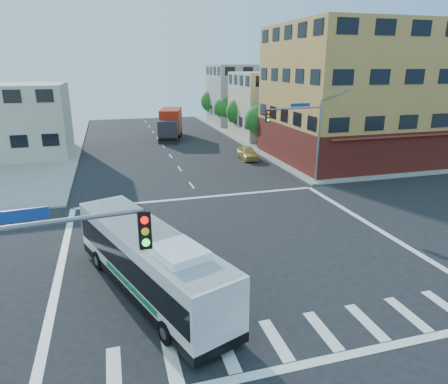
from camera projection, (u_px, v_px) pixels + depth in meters
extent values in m
plane|color=black|center=(237.00, 248.00, 22.83)|extent=(120.00, 120.00, 0.00)
cube|color=gray|center=(378.00, 129.00, 64.01)|extent=(50.00, 50.00, 0.15)
cube|color=#B58E41|center=(362.00, 94.00, 42.86)|extent=(18.00, 15.00, 14.00)
cube|color=#501612|center=(358.00, 140.00, 44.39)|extent=(18.09, 15.08, 4.00)
cube|color=maroon|center=(403.00, 136.00, 37.40)|extent=(16.00, 1.60, 0.51)
cube|color=#C6B797|center=(278.00, 105.00, 57.03)|extent=(12.00, 10.00, 9.00)
cube|color=#9B9C96|center=(246.00, 94.00, 69.69)|extent=(12.00, 10.00, 10.00)
cube|color=#BCB69C|center=(11.00, 121.00, 44.62)|extent=(12.00, 10.00, 8.00)
cylinder|color=gray|center=(318.00, 144.00, 34.48)|extent=(0.18, 0.18, 7.00)
cylinder|color=gray|center=(295.00, 108.00, 32.64)|extent=(5.01, 0.62, 0.12)
cube|color=black|center=(268.00, 116.00, 31.91)|extent=(0.32, 0.30, 1.00)
sphere|color=#FF0C0C|center=(268.00, 112.00, 31.67)|extent=(0.20, 0.20, 0.20)
sphere|color=yellow|center=(268.00, 116.00, 31.76)|extent=(0.20, 0.20, 0.20)
sphere|color=#19FF33|center=(268.00, 120.00, 31.85)|extent=(0.20, 0.20, 0.20)
cube|color=navy|center=(301.00, 105.00, 32.74)|extent=(1.80, 0.22, 0.28)
cube|color=gray|center=(347.00, 89.00, 33.98)|extent=(0.50, 0.22, 0.14)
cylinder|color=gray|center=(32.00, 225.00, 8.98)|extent=(5.01, 0.62, 0.12)
cube|color=black|center=(145.00, 229.00, 10.02)|extent=(0.32, 0.30, 1.00)
sphere|color=#FF0C0C|center=(145.00, 220.00, 9.77)|extent=(0.20, 0.20, 0.20)
sphere|color=yellow|center=(145.00, 232.00, 9.86)|extent=(0.20, 0.20, 0.20)
sphere|color=#19FF33|center=(146.00, 243.00, 9.95)|extent=(0.20, 0.20, 0.20)
cube|color=navy|center=(5.00, 217.00, 8.73)|extent=(1.80, 0.22, 0.28)
cylinder|color=#3B2415|center=(258.00, 138.00, 51.26)|extent=(0.28, 0.28, 1.92)
sphere|color=#19591C|center=(259.00, 119.00, 50.52)|extent=(3.60, 3.60, 3.60)
sphere|color=#19591C|center=(263.00, 112.00, 50.08)|extent=(2.52, 2.52, 2.52)
cylinder|color=#3B2415|center=(239.00, 129.00, 58.57)|extent=(0.28, 0.28, 1.99)
sphere|color=#19591C|center=(239.00, 111.00, 57.80)|extent=(3.80, 3.80, 3.80)
sphere|color=#19591C|center=(242.00, 105.00, 57.34)|extent=(2.66, 2.66, 2.66)
cylinder|color=#3B2415|center=(224.00, 122.00, 65.91)|extent=(0.28, 0.28, 1.89)
sphere|color=#19591C|center=(224.00, 108.00, 65.21)|extent=(3.40, 3.40, 3.40)
sphere|color=#19591C|center=(227.00, 103.00, 64.78)|extent=(2.38, 2.38, 2.38)
cylinder|color=#3B2415|center=(212.00, 116.00, 73.21)|extent=(0.28, 0.28, 2.03)
sphere|color=#19591C|center=(212.00, 101.00, 72.41)|extent=(4.00, 4.00, 4.00)
sphere|color=#19591C|center=(214.00, 96.00, 71.94)|extent=(2.80, 2.80, 2.80)
cube|color=black|center=(150.00, 282.00, 18.28)|extent=(6.19, 11.38, 0.42)
cube|color=white|center=(149.00, 260.00, 17.93)|extent=(6.17, 11.36, 2.67)
cube|color=black|center=(148.00, 256.00, 17.88)|extent=(6.10, 11.06, 1.17)
cube|color=black|center=(104.00, 221.00, 22.16)|extent=(2.08, 0.82, 1.26)
cube|color=#E5590C|center=(102.00, 205.00, 21.90)|extent=(1.69, 0.67, 0.26)
cube|color=white|center=(147.00, 234.00, 17.54)|extent=(6.05, 11.13, 0.11)
cube|color=white|center=(179.00, 252.00, 15.32)|extent=(2.29, 2.51, 0.34)
cube|color=#0D7243|center=(129.00, 286.00, 17.09)|extent=(1.82, 4.83, 0.26)
cube|color=#0D7243|center=(178.00, 270.00, 18.46)|extent=(1.82, 4.83, 0.26)
cylinder|color=black|center=(99.00, 260.00, 20.40)|extent=(0.60, 1.01, 0.97)
cylinder|color=#99999E|center=(96.00, 261.00, 20.33)|extent=(0.21, 0.47, 0.49)
cylinder|color=black|center=(139.00, 249.00, 21.67)|extent=(0.60, 1.01, 0.97)
cylinder|color=#99999E|center=(141.00, 248.00, 21.75)|extent=(0.21, 0.47, 0.49)
cylinder|color=black|center=(166.00, 333.00, 14.90)|extent=(0.60, 1.01, 0.97)
cylinder|color=#99999E|center=(163.00, 334.00, 14.82)|extent=(0.21, 0.47, 0.49)
cylinder|color=black|center=(215.00, 311.00, 16.16)|extent=(0.60, 1.01, 0.97)
cylinder|color=#99999E|center=(218.00, 310.00, 16.24)|extent=(0.21, 0.47, 0.49)
cube|color=#26262A|center=(168.00, 132.00, 53.36)|extent=(3.08, 3.00, 2.89)
cube|color=black|center=(167.00, 130.00, 52.22)|extent=(2.29, 0.66, 1.11)
cube|color=red|center=(171.00, 121.00, 57.11)|extent=(4.11, 6.69, 3.34)
cube|color=black|center=(171.00, 134.00, 56.36)|extent=(4.55, 9.23, 0.33)
cylinder|color=black|center=(160.00, 138.00, 53.81)|extent=(0.57, 1.15, 1.11)
cylinder|color=black|center=(178.00, 138.00, 53.87)|extent=(0.57, 1.15, 1.11)
cylinder|color=black|center=(163.00, 134.00, 56.88)|extent=(0.57, 1.15, 1.11)
cylinder|color=black|center=(179.00, 134.00, 56.94)|extent=(0.57, 1.15, 1.11)
cylinder|color=black|center=(165.00, 131.00, 59.52)|extent=(0.57, 1.15, 1.11)
cylinder|color=black|center=(181.00, 131.00, 59.59)|extent=(0.57, 1.15, 1.11)
imported|color=gold|center=(248.00, 153.00, 44.05)|extent=(1.79, 4.15, 1.39)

